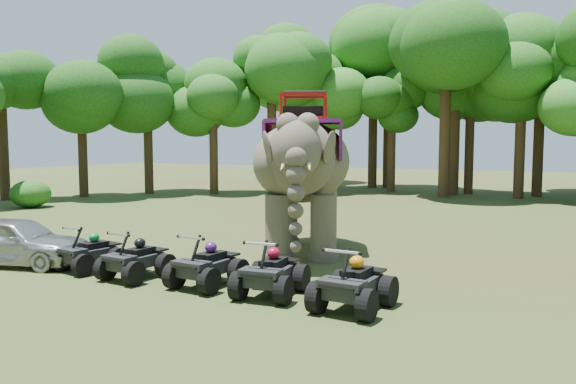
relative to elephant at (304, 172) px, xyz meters
name	(u,v)px	position (x,y,z in m)	size (l,w,h in m)	color
ground	(266,269)	(0.21, -2.58, -2.39)	(110.00, 110.00, 0.00)	#47381E
elephant	(304,172)	(0.00, 0.00, 0.00)	(2.50, 5.68, 4.77)	brown
parked_car	(15,241)	(-5.95, -5.19, -1.74)	(1.54, 3.82, 1.30)	#ACADB3
atv_0	(90,248)	(-3.75, -4.70, -1.81)	(1.14, 1.56, 1.15)	black
atv_1	(136,254)	(-2.08, -4.84, -1.80)	(1.16, 1.59, 1.18)	black
atv_2	(207,259)	(-0.15, -4.64, -1.77)	(1.21, 1.66, 1.23)	black
atv_3	(271,267)	(1.51, -4.64, -1.76)	(1.23, 1.68, 1.25)	black
atv_4	(354,277)	(3.42, -4.75, -1.75)	(1.26, 1.73, 1.28)	black
tree_0	(455,116)	(0.21, 20.83, 2.47)	(6.79, 6.79, 9.71)	#195114
tree_1	(521,116)	(4.05, 19.98, 2.34)	(6.62, 6.62, 9.46)	#195114
tree_27	(2,125)	(-21.44, 5.58, 1.82)	(5.90, 5.90, 8.42)	#195114
tree_28	(82,133)	(-18.98, 8.98, 1.40)	(5.31, 5.31, 7.58)	#195114
tree_29	(148,126)	(-16.94, 12.37, 1.84)	(5.92, 5.92, 8.46)	#195114
tree_30	(213,133)	(-13.19, 14.12, 1.42)	(5.33, 5.33, 7.62)	#195114
tree_31	(272,120)	(-10.21, 16.24, 2.23)	(6.46, 6.46, 9.23)	#195114
tree_32	(331,129)	(-7.91, 20.38, 1.71)	(5.74, 5.74, 8.20)	#195114
tree_33	(392,137)	(-3.77, 20.69, 1.22)	(5.05, 5.05, 7.22)	#195114
tree_36	(445,104)	(0.03, 18.77, 3.10)	(7.68, 7.68, 10.96)	#195114
tree_38	(470,126)	(0.95, 21.69, 1.87)	(5.97, 5.97, 8.52)	#195114
tree_39	(540,114)	(4.90, 21.81, 2.52)	(6.86, 6.86, 9.81)	#195114
tree_43	(373,111)	(-5.94, 23.23, 3.05)	(7.61, 7.61, 10.87)	#195114
tree_45	(388,115)	(-5.02, 23.74, 2.80)	(7.26, 7.26, 10.37)	#195114
tree_47	(293,113)	(-12.67, 23.98, 3.07)	(7.64, 7.64, 10.92)	#195114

